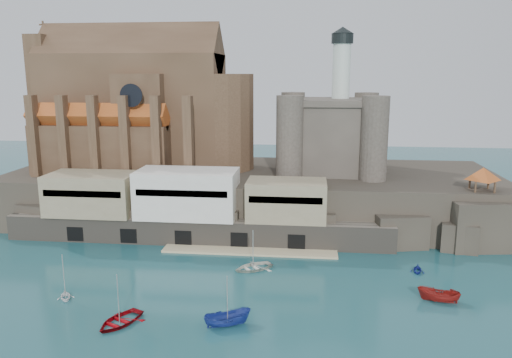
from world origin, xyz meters
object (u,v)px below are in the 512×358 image
at_px(castle_keep, 330,132).
at_px(boat_2, 228,325).
at_px(pavilion, 483,175).
at_px(church, 142,111).
at_px(boat_0, 120,323).

xyz_separation_m(castle_keep, boat_2, (-13.64, -48.73, -18.31)).
bearing_deg(boat_2, pavilion, -71.99).
height_order(church, castle_keep, church).
height_order(castle_keep, boat_2, castle_keep).
relative_size(pavilion, boat_0, 0.98).
relative_size(church, castle_keep, 1.60).
height_order(church, pavilion, church).
distance_m(castle_keep, boat_0, 59.39).
height_order(castle_keep, pavilion, castle_keep).
xyz_separation_m(church, castle_keep, (40.21, -0.78, -3.81)).
bearing_deg(castle_keep, boat_2, -105.64).
height_order(boat_0, boat_2, boat_0).
relative_size(boat_0, boat_2, 1.11).
height_order(castle_keep, boat_0, castle_keep).
distance_m(pavilion, boat_2, 53.48).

